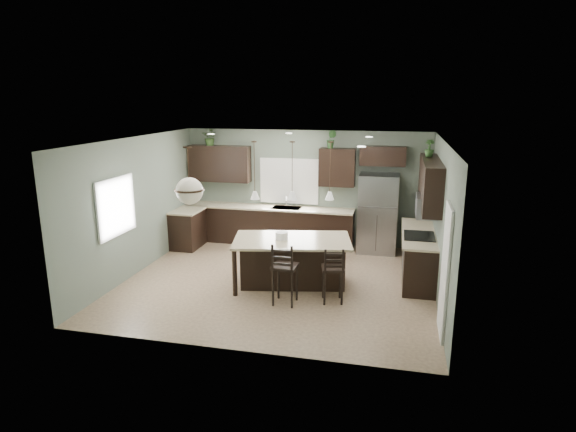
# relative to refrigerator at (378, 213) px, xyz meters

# --- Properties ---
(ground) EXTENTS (6.00, 6.00, 0.00)m
(ground) POSITION_rel_refrigerator_xyz_m (-1.80, -2.39, -0.93)
(ground) COLOR #9E8466
(ground) RESTS_ON ground
(pantry_door) EXTENTS (0.04, 0.82, 2.04)m
(pantry_door) POSITION_rel_refrigerator_xyz_m (1.17, -3.94, 0.09)
(pantry_door) COLOR white
(pantry_door) RESTS_ON ground
(window_back) EXTENTS (1.35, 0.02, 1.00)m
(window_back) POSITION_rel_refrigerator_xyz_m (-2.20, 0.35, 0.62)
(window_back) COLOR white
(window_back) RESTS_ON room_shell
(window_left) EXTENTS (0.02, 1.10, 1.00)m
(window_left) POSITION_rel_refrigerator_xyz_m (-4.79, -3.19, 0.62)
(window_left) COLOR white
(window_left) RESTS_ON room_shell
(left_return_cabs) EXTENTS (0.60, 0.90, 0.90)m
(left_return_cabs) POSITION_rel_refrigerator_xyz_m (-4.50, -0.69, -0.48)
(left_return_cabs) COLOR black
(left_return_cabs) RESTS_ON ground
(left_return_countertop) EXTENTS (0.66, 0.96, 0.04)m
(left_return_countertop) POSITION_rel_refrigerator_xyz_m (-4.48, -0.69, -0.01)
(left_return_countertop) COLOR beige
(left_return_countertop) RESTS_ON left_return_cabs
(back_lower_cabs) EXTENTS (4.20, 0.60, 0.90)m
(back_lower_cabs) POSITION_rel_refrigerator_xyz_m (-2.65, 0.06, -0.48)
(back_lower_cabs) COLOR black
(back_lower_cabs) RESTS_ON ground
(back_countertop) EXTENTS (4.20, 0.66, 0.04)m
(back_countertop) POSITION_rel_refrigerator_xyz_m (-2.65, 0.04, -0.01)
(back_countertop) COLOR beige
(back_countertop) RESTS_ON back_lower_cabs
(sink_inset) EXTENTS (0.70, 0.45, 0.01)m
(sink_inset) POSITION_rel_refrigerator_xyz_m (-2.20, 0.04, 0.01)
(sink_inset) COLOR gray
(sink_inset) RESTS_ON back_countertop
(faucet) EXTENTS (0.02, 0.02, 0.28)m
(faucet) POSITION_rel_refrigerator_xyz_m (-2.20, 0.01, 0.16)
(faucet) COLOR silver
(faucet) RESTS_ON back_countertop
(back_upper_left) EXTENTS (1.55, 0.34, 0.90)m
(back_upper_left) POSITION_rel_refrigerator_xyz_m (-3.95, 0.19, 1.02)
(back_upper_left) COLOR black
(back_upper_left) RESTS_ON room_shell
(back_upper_right) EXTENTS (0.85, 0.34, 0.90)m
(back_upper_right) POSITION_rel_refrigerator_xyz_m (-1.00, 0.19, 1.02)
(back_upper_right) COLOR black
(back_upper_right) RESTS_ON room_shell
(fridge_header) EXTENTS (1.05, 0.34, 0.45)m
(fridge_header) POSITION_rel_refrigerator_xyz_m (0.05, 0.19, 1.32)
(fridge_header) COLOR black
(fridge_header) RESTS_ON room_shell
(right_lower_cabs) EXTENTS (0.60, 2.35, 0.90)m
(right_lower_cabs) POSITION_rel_refrigerator_xyz_m (0.90, -1.51, -0.48)
(right_lower_cabs) COLOR black
(right_lower_cabs) RESTS_ON ground
(right_countertop) EXTENTS (0.66, 2.35, 0.04)m
(right_countertop) POSITION_rel_refrigerator_xyz_m (0.88, -1.51, -0.01)
(right_countertop) COLOR beige
(right_countertop) RESTS_ON right_lower_cabs
(cooktop) EXTENTS (0.58, 0.75, 0.02)m
(cooktop) POSITION_rel_refrigerator_xyz_m (0.88, -1.79, 0.02)
(cooktop) COLOR black
(cooktop) RESTS_ON right_countertop
(wall_oven_front) EXTENTS (0.01, 0.72, 0.60)m
(wall_oven_front) POSITION_rel_refrigerator_xyz_m (0.59, -1.79, -0.48)
(wall_oven_front) COLOR gray
(wall_oven_front) RESTS_ON right_lower_cabs
(right_upper_cabs) EXTENTS (0.34, 2.35, 0.90)m
(right_upper_cabs) POSITION_rel_refrigerator_xyz_m (1.03, -1.51, 1.02)
(right_upper_cabs) COLOR black
(right_upper_cabs) RESTS_ON room_shell
(microwave) EXTENTS (0.40, 0.75, 0.40)m
(microwave) POSITION_rel_refrigerator_xyz_m (0.98, -1.79, 0.62)
(microwave) COLOR gray
(microwave) RESTS_ON right_upper_cabs
(refrigerator) EXTENTS (0.90, 0.74, 1.85)m
(refrigerator) POSITION_rel_refrigerator_xyz_m (0.00, 0.00, 0.00)
(refrigerator) COLOR gray
(refrigerator) RESTS_ON ground
(kitchen_island) EXTENTS (2.43, 1.68, 0.92)m
(kitchen_island) POSITION_rel_refrigerator_xyz_m (-1.51, -2.50, -0.46)
(kitchen_island) COLOR black
(kitchen_island) RESTS_ON ground
(serving_dish) EXTENTS (0.24, 0.24, 0.14)m
(serving_dish) POSITION_rel_refrigerator_xyz_m (-1.70, -2.54, 0.07)
(serving_dish) COLOR white
(serving_dish) RESTS_ON kitchen_island
(bar_stool_center) EXTENTS (0.44, 0.44, 1.14)m
(bar_stool_center) POSITION_rel_refrigerator_xyz_m (-1.44, -3.39, -0.36)
(bar_stool_center) COLOR black
(bar_stool_center) RESTS_ON ground
(bar_stool_right) EXTENTS (0.46, 0.46, 1.04)m
(bar_stool_right) POSITION_rel_refrigerator_xyz_m (-0.63, -3.13, -0.41)
(bar_stool_right) COLOR black
(bar_stool_right) RESTS_ON ground
(pendant_left) EXTENTS (0.17, 0.17, 1.10)m
(pendant_left) POSITION_rel_refrigerator_xyz_m (-2.19, -2.63, 1.32)
(pendant_left) COLOR white
(pendant_left) RESTS_ON room_shell
(pendant_center) EXTENTS (0.17, 0.17, 1.10)m
(pendant_center) POSITION_rel_refrigerator_xyz_m (-1.51, -2.50, 1.32)
(pendant_center) COLOR white
(pendant_center) RESTS_ON room_shell
(pendant_right) EXTENTS (0.17, 0.17, 1.10)m
(pendant_right) POSITION_rel_refrigerator_xyz_m (-0.82, -2.36, 1.32)
(pendant_right) COLOR silver
(pendant_right) RESTS_ON room_shell
(chandelier) EXTENTS (0.49, 0.49, 0.98)m
(chandelier) POSITION_rel_refrigerator_xyz_m (-2.98, -3.80, 1.39)
(chandelier) COLOR beige
(chandelier) RESTS_ON room_shell
(plant_back_left) EXTENTS (0.43, 0.39, 0.41)m
(plant_back_left) POSITION_rel_refrigerator_xyz_m (-4.17, 0.16, 1.68)
(plant_back_left) COLOR #304C21
(plant_back_left) RESTS_ON back_upper_left
(plant_back_right) EXTENTS (0.27, 0.24, 0.43)m
(plant_back_right) POSITION_rel_refrigerator_xyz_m (-1.15, 0.16, 1.69)
(plant_back_right) COLOR #254D21
(plant_back_right) RESTS_ON back_upper_right
(plant_right_wall) EXTENTS (0.24, 0.24, 0.35)m
(plant_right_wall) POSITION_rel_refrigerator_xyz_m (1.00, -1.01, 1.65)
(plant_right_wall) COLOR #315A27
(plant_right_wall) RESTS_ON right_upper_cabs
(room_shell) EXTENTS (6.00, 6.00, 6.00)m
(room_shell) POSITION_rel_refrigerator_xyz_m (-1.80, -2.39, 0.77)
(room_shell) COLOR slate
(room_shell) RESTS_ON ground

